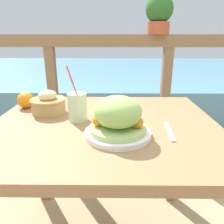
# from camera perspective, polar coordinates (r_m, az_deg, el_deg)

# --- Properties ---
(patio_table) EXTENTS (0.98, 0.85, 0.71)m
(patio_table) POSITION_cam_1_polar(r_m,az_deg,el_deg) (0.99, -1.98, -8.07)
(patio_table) COLOR #997047
(patio_table) RESTS_ON ground_plane
(railing_fence) EXTENTS (2.80, 0.08, 1.08)m
(railing_fence) POSITION_cam_1_polar(r_m,az_deg,el_deg) (1.75, -0.82, 9.47)
(railing_fence) COLOR brown
(railing_fence) RESTS_ON ground_plane
(sea_backdrop) EXTENTS (12.00, 4.00, 0.50)m
(sea_backdrop) POSITION_cam_1_polar(r_m,az_deg,el_deg) (4.30, 0.04, 8.18)
(sea_backdrop) COLOR #568EA8
(sea_backdrop) RESTS_ON ground_plane
(salad_plate) EXTENTS (0.25, 0.25, 0.15)m
(salad_plate) POSITION_cam_1_polar(r_m,az_deg,el_deg) (0.80, 1.56, -1.88)
(salad_plate) COLOR white
(salad_plate) RESTS_ON patio_table
(drink_glass) EXTENTS (0.09, 0.08, 0.24)m
(drink_glass) POSITION_cam_1_polar(r_m,az_deg,el_deg) (0.97, -9.00, 1.38)
(drink_glass) COLOR beige
(drink_glass) RESTS_ON patio_table
(bread_basket) EXTENTS (0.17, 0.17, 0.11)m
(bread_basket) POSITION_cam_1_polar(r_m,az_deg,el_deg) (1.09, -16.29, 2.14)
(bread_basket) COLOR tan
(bread_basket) RESTS_ON patio_table
(potted_plant) EXTENTS (0.20, 0.20, 0.27)m
(potted_plant) POSITION_cam_1_polar(r_m,az_deg,el_deg) (1.76, 12.21, 23.86)
(potted_plant) COLOR #A34C2D
(potted_plant) RESTS_ON railing_fence
(knife) EXTENTS (0.03, 0.18, 0.00)m
(knife) POSITION_cam_1_polar(r_m,az_deg,el_deg) (0.89, 14.78, -4.84)
(knife) COLOR silver
(knife) RESTS_ON patio_table
(orange_near_basket) EXTENTS (0.08, 0.08, 0.08)m
(orange_near_basket) POSITION_cam_1_polar(r_m,az_deg,el_deg) (1.22, -21.64, 2.89)
(orange_near_basket) COLOR orange
(orange_near_basket) RESTS_ON patio_table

